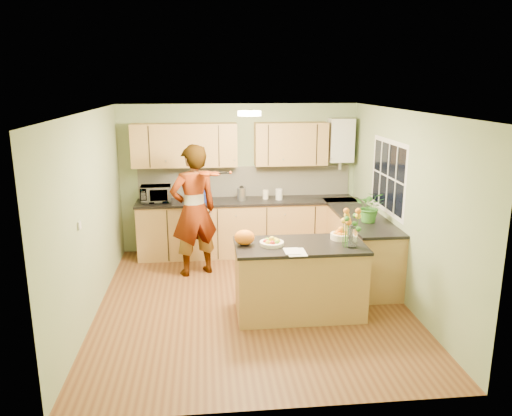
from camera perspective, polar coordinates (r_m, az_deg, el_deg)
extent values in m
plane|color=#5B321A|center=(6.76, -0.46, -10.71)|extent=(4.50, 4.50, 0.00)
cube|color=white|center=(6.14, -0.51, 10.96)|extent=(4.00, 4.50, 0.02)
cube|color=gray|center=(8.52, -1.92, 3.41)|extent=(4.00, 0.02, 2.50)
cube|color=gray|center=(4.21, 2.45, -8.13)|extent=(4.00, 0.02, 2.50)
cube|color=gray|center=(6.46, -18.42, -0.84)|extent=(0.02, 4.50, 2.50)
cube|color=gray|center=(6.81, 16.51, 0.05)|extent=(0.02, 4.50, 2.50)
cube|color=#A77A43|center=(8.43, -1.05, -2.31)|extent=(3.60, 0.60, 0.90)
cube|color=black|center=(8.30, -1.06, 0.78)|extent=(3.64, 0.62, 0.04)
cube|color=#A77A43|center=(7.70, 11.65, -4.24)|extent=(0.60, 2.20, 0.90)
cube|color=black|center=(7.56, 11.76, -0.86)|extent=(0.62, 2.24, 0.04)
cube|color=beige|center=(8.52, -1.24, 3.07)|extent=(3.60, 0.02, 0.52)
cube|color=#A77A43|center=(8.25, -8.17, 7.13)|extent=(1.70, 0.34, 0.70)
cube|color=#A77A43|center=(8.36, 4.00, 7.33)|extent=(1.20, 0.34, 0.70)
cube|color=silver|center=(8.55, 9.66, 7.66)|extent=(0.40, 0.30, 0.72)
cylinder|color=silver|center=(8.61, 9.55, 5.02)|extent=(0.06, 0.06, 0.20)
cube|color=silver|center=(7.29, 14.87, 3.49)|extent=(0.01, 1.30, 1.05)
cube|color=black|center=(7.29, 14.84, 3.49)|extent=(0.01, 1.18, 0.92)
cube|color=silver|center=(5.88, -19.53, -1.88)|extent=(0.02, 0.09, 0.09)
cylinder|color=#FFEABF|center=(6.44, -0.76, 10.76)|extent=(0.30, 0.30, 0.06)
cylinder|color=silver|center=(6.44, -0.76, 11.03)|extent=(0.10, 0.10, 0.02)
cube|color=#A77A43|center=(6.32, 4.95, -8.25)|extent=(1.56, 0.78, 0.88)
cube|color=black|center=(6.16, 5.04, -4.31)|extent=(1.60, 0.82, 0.04)
cylinder|color=#FBE9C9|center=(6.09, 1.81, -4.06)|extent=(0.30, 0.30, 0.04)
cylinder|color=#FBE9C9|center=(6.41, 9.65, -3.20)|extent=(0.26, 0.26, 0.07)
cylinder|color=silver|center=(6.09, 10.95, -3.34)|extent=(0.12, 0.12, 0.25)
ellipsoid|color=orange|center=(6.08, -1.33, -3.37)|extent=(0.28, 0.24, 0.19)
cube|color=white|center=(5.86, 4.64, -5.04)|extent=(0.22, 0.30, 0.01)
imported|color=#EAA78F|center=(7.46, -7.12, -0.31)|extent=(0.85, 0.72, 1.98)
imported|color=silver|center=(8.30, -11.37, 1.59)|extent=(0.50, 0.35, 0.27)
cube|color=navy|center=(8.24, -6.33, 1.52)|extent=(0.32, 0.27, 0.22)
cylinder|color=silver|center=(8.28, -1.65, 1.62)|extent=(0.15, 0.15, 0.21)
sphere|color=black|center=(8.25, -1.66, 2.58)|extent=(0.08, 0.08, 0.08)
cylinder|color=#FBE9C9|center=(8.36, 1.09, 1.55)|extent=(0.11, 0.11, 0.15)
cylinder|color=silver|center=(8.31, 2.65, 1.58)|extent=(0.13, 0.13, 0.18)
imported|color=#357627|center=(7.12, 12.93, 0.17)|extent=(0.50, 0.46, 0.45)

